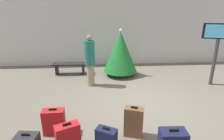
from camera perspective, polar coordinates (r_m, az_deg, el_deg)
ground_plane at (r=5.56m, az=8.83°, el=-10.40°), size 16.00×16.00×0.00m
back_wall at (r=9.07m, az=3.54°, el=12.83°), size 16.00×0.20×3.52m
holiday_tree at (r=7.49m, az=2.65°, el=5.67°), size 1.38×1.38×1.93m
flight_info_kiosk at (r=7.34m, az=30.11°, el=7.61°), size 1.04×0.43×2.21m
waiting_bench at (r=7.97m, az=-12.97°, el=1.26°), size 1.48×0.44×0.48m
traveller_0 at (r=6.48m, az=-6.87°, el=3.20°), size 0.39×0.39×1.83m
suitcase_1 at (r=4.42m, az=-17.62°, el=-15.05°), size 0.48×0.25×0.62m
suitcase_5 at (r=3.80m, az=-13.50°, el=-20.28°), size 0.50×0.38×0.69m
suitcase_6 at (r=4.15m, az=6.77°, el=-15.79°), size 0.45×0.32×0.72m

